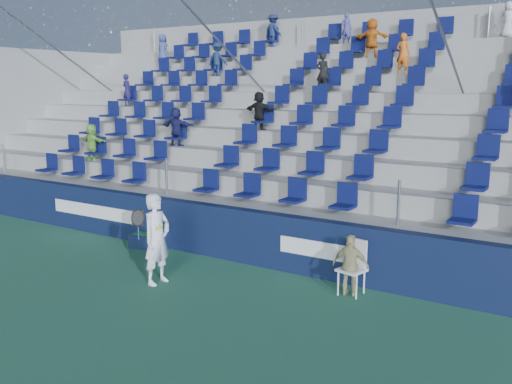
# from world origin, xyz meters

# --- Properties ---
(ground) EXTENTS (70.00, 70.00, 0.00)m
(ground) POSITION_xyz_m (0.00, 0.00, 0.00)
(ground) COLOR #2C664A
(ground) RESTS_ON ground
(sponsor_wall) EXTENTS (24.00, 0.32, 1.20)m
(sponsor_wall) POSITION_xyz_m (0.00, 3.15, 0.60)
(sponsor_wall) COLOR #101A3B
(sponsor_wall) RESTS_ON ground
(grandstand) EXTENTS (24.00, 8.17, 6.63)m
(grandstand) POSITION_xyz_m (-0.00, 8.24, 2.14)
(grandstand) COLOR #9A9A95
(grandstand) RESTS_ON ground
(tennis_player) EXTENTS (0.69, 0.67, 1.82)m
(tennis_player) POSITION_xyz_m (-1.00, 1.04, 0.91)
(tennis_player) COLOR white
(tennis_player) RESTS_ON ground
(line_judge_chair) EXTENTS (0.54, 0.56, 1.04)m
(line_judge_chair) POSITION_xyz_m (2.51, 2.66, 0.59)
(line_judge_chair) COLOR white
(line_judge_chair) RESTS_ON ground
(line_judge) EXTENTS (0.72, 0.39, 1.17)m
(line_judge) POSITION_xyz_m (2.51, 2.50, 0.59)
(line_judge) COLOR tan
(line_judge) RESTS_ON ground
(ball_bin) EXTENTS (0.70, 0.53, 0.35)m
(ball_bin) POSITION_xyz_m (-3.04, 2.75, 0.19)
(ball_bin) COLOR #0E1935
(ball_bin) RESTS_ON ground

